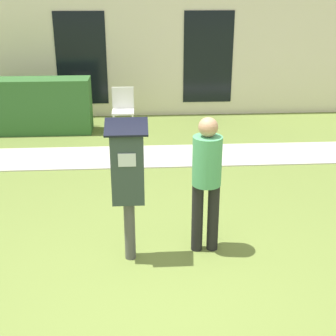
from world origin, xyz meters
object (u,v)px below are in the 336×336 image
Objects in this scene: outdoor_chair_left at (74,103)px; outdoor_chair_middle at (123,106)px; parking_meter at (128,174)px; person_standing at (207,175)px.

outdoor_chair_left is 1.00× the size of outdoor_chair_middle.
person_standing is (0.85, 0.13, -0.09)m from parking_meter.
outdoor_chair_middle is at bearing 92.33° from parking_meter.
outdoor_chair_left is at bearing 103.50° from parking_meter.
outdoor_chair_left is (-2.07, 4.96, -0.40)m from person_standing.
parking_meter reaches higher than person_standing.
outdoor_chair_middle is at bearing 84.27° from person_standing.
person_standing is at bearing -69.60° from outdoor_chair_middle.
outdoor_chair_middle is at bearing 1.32° from outdoor_chair_left.
outdoor_chair_left is at bearing 94.25° from person_standing.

